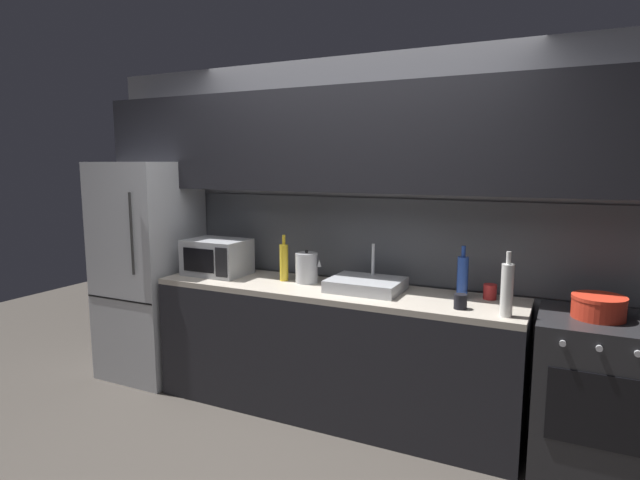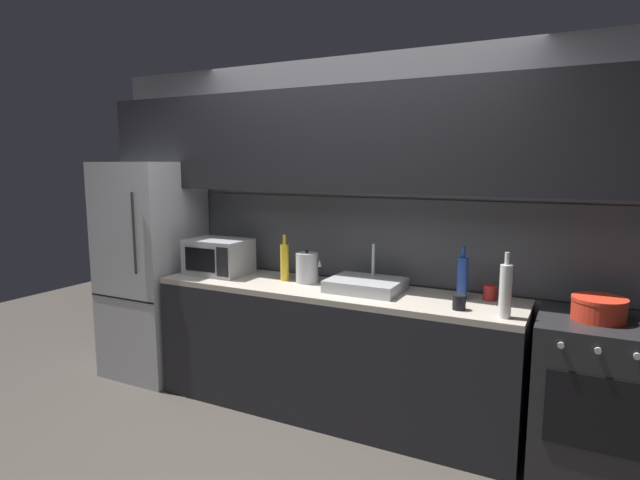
% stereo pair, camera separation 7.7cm
% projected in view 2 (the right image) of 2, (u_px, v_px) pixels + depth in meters
% --- Properties ---
extents(ground_plane, '(10.00, 10.00, 0.00)m').
position_uv_depth(ground_plane, '(260.00, 480.00, 2.86)').
color(ground_plane, '#3D3833').
extents(back_wall, '(4.28, 0.44, 2.50)m').
position_uv_depth(back_wall, '(350.00, 191.00, 3.69)').
color(back_wall, slate).
rests_on(back_wall, ground).
extents(counter_run, '(2.54, 0.60, 0.90)m').
position_uv_depth(counter_run, '(331.00, 351.00, 3.59)').
color(counter_run, black).
rests_on(counter_run, ground).
extents(refrigerator, '(0.68, 0.69, 1.76)m').
position_uv_depth(refrigerator, '(152.00, 269.00, 4.27)').
color(refrigerator, '#B7BABF').
rests_on(refrigerator, ground).
extents(oven_range, '(0.60, 0.62, 0.90)m').
position_uv_depth(oven_range, '(591.00, 398.00, 2.86)').
color(oven_range, '#232326').
rests_on(oven_range, ground).
extents(microwave, '(0.46, 0.35, 0.27)m').
position_uv_depth(microwave, '(219.00, 257.00, 3.96)').
color(microwave, '#A8AAAF').
rests_on(microwave, counter_run).
extents(sink_basin, '(0.48, 0.38, 0.30)m').
position_uv_depth(sink_basin, '(366.00, 285.00, 3.43)').
color(sink_basin, '#ADAFB5').
rests_on(sink_basin, counter_run).
extents(kettle, '(0.19, 0.16, 0.24)m').
position_uv_depth(kettle, '(307.00, 268.00, 3.67)').
color(kettle, '#B7BABF').
rests_on(kettle, counter_run).
extents(wine_bottle_blue, '(0.07, 0.07, 0.33)m').
position_uv_depth(wine_bottle_blue, '(462.00, 277.00, 3.22)').
color(wine_bottle_blue, '#234299').
rests_on(wine_bottle_blue, counter_run).
extents(wine_bottle_white, '(0.07, 0.07, 0.37)m').
position_uv_depth(wine_bottle_white, '(506.00, 290.00, 2.81)').
color(wine_bottle_white, silver).
rests_on(wine_bottle_white, counter_run).
extents(wine_bottle_yellow, '(0.06, 0.06, 0.34)m').
position_uv_depth(wine_bottle_yellow, '(285.00, 262.00, 3.73)').
color(wine_bottle_yellow, gold).
rests_on(wine_bottle_yellow, counter_run).
extents(mug_dark, '(0.08, 0.08, 0.09)m').
position_uv_depth(mug_dark, '(459.00, 302.00, 2.99)').
color(mug_dark, black).
rests_on(mug_dark, counter_run).
extents(mug_red, '(0.08, 0.08, 0.09)m').
position_uv_depth(mug_red, '(490.00, 293.00, 3.20)').
color(mug_red, '#A82323').
rests_on(mug_red, counter_run).
extents(cooking_pot, '(0.28, 0.28, 0.13)m').
position_uv_depth(cooking_pot, '(599.00, 309.00, 2.78)').
color(cooking_pot, red).
rests_on(cooking_pot, oven_range).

